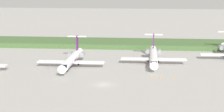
{
  "coord_description": "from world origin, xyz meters",
  "views": [
    {
      "loc": [
        12.77,
        -107.19,
        29.94
      ],
      "look_at": [
        0.0,
        26.65,
        3.0
      ],
      "focal_mm": 62.87,
      "sensor_mm": 36.0,
      "label": 1
    }
  ],
  "objects_px": {
    "regional_jet_fourth": "(154,56)",
    "safety_cone_front_marker": "(152,78)",
    "regional_jet_third": "(72,59)",
    "safety_cone_rear_marker": "(173,78)",
    "safety_cone_mid_marker": "(160,77)"
  },
  "relations": [
    {
      "from": "safety_cone_rear_marker",
      "to": "regional_jet_fourth",
      "type": "bearing_deg",
      "value": 104.45
    },
    {
      "from": "safety_cone_mid_marker",
      "to": "safety_cone_rear_marker",
      "type": "bearing_deg",
      "value": -9.86
    },
    {
      "from": "regional_jet_third",
      "to": "safety_cone_rear_marker",
      "type": "bearing_deg",
      "value": -23.28
    },
    {
      "from": "regional_jet_fourth",
      "to": "safety_cone_front_marker",
      "type": "xyz_separation_m",
      "value": [
        -0.76,
        -22.27,
        -2.26
      ]
    },
    {
      "from": "regional_jet_fourth",
      "to": "safety_cone_front_marker",
      "type": "relative_size",
      "value": 56.36
    },
    {
      "from": "regional_jet_third",
      "to": "safety_cone_mid_marker",
      "type": "xyz_separation_m",
      "value": [
        29.85,
        -13.83,
        -2.26
      ]
    },
    {
      "from": "safety_cone_mid_marker",
      "to": "safety_cone_rear_marker",
      "type": "xyz_separation_m",
      "value": [
        3.85,
        -0.67,
        0.0
      ]
    },
    {
      "from": "regional_jet_third",
      "to": "regional_jet_fourth",
      "type": "bearing_deg",
      "value": 15.09
    },
    {
      "from": "regional_jet_third",
      "to": "regional_jet_fourth",
      "type": "relative_size",
      "value": 1.0
    },
    {
      "from": "safety_cone_mid_marker",
      "to": "regional_jet_third",
      "type": "bearing_deg",
      "value": 155.14
    },
    {
      "from": "safety_cone_front_marker",
      "to": "safety_cone_rear_marker",
      "type": "relative_size",
      "value": 1.0
    },
    {
      "from": "regional_jet_fourth",
      "to": "safety_cone_front_marker",
      "type": "distance_m",
      "value": 22.39
    },
    {
      "from": "regional_jet_third",
      "to": "safety_cone_rear_marker",
      "type": "xyz_separation_m",
      "value": [
        33.7,
        -14.5,
        -2.26
      ]
    },
    {
      "from": "regional_jet_third",
      "to": "safety_cone_front_marker",
      "type": "height_order",
      "value": "regional_jet_third"
    },
    {
      "from": "regional_jet_third",
      "to": "safety_cone_front_marker",
      "type": "xyz_separation_m",
      "value": [
        27.26,
        -14.71,
        -2.26
      ]
    }
  ]
}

